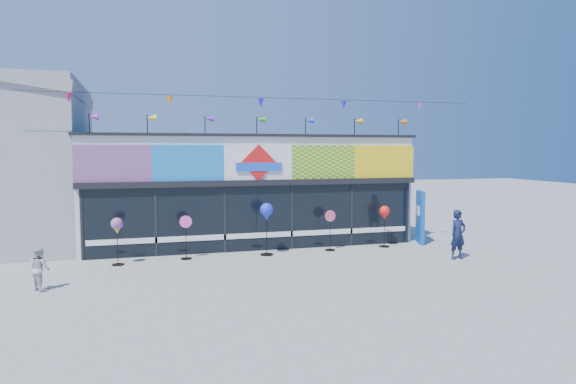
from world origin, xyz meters
name	(u,v)px	position (x,y,z in m)	size (l,w,h in m)	color
ground	(285,273)	(0.00, 0.00, 0.00)	(80.00, 80.00, 0.00)	gray
kite_shop	(245,188)	(0.00, 5.94, 2.05)	(16.00, 5.70, 5.31)	silver
blue_sign	(420,217)	(6.21, 3.14, 1.00)	(0.46, 0.99, 1.99)	#0B4AAD
spinner_0	(117,227)	(-4.68, 2.36, 1.18)	(0.37, 0.37, 1.47)	black
spinner_1	(186,236)	(-2.58, 2.68, 0.75)	(0.40, 0.36, 1.42)	black
spinner_2	(267,213)	(0.09, 2.59, 1.42)	(0.45, 0.45, 1.77)	black
spinner_3	(330,229)	(2.43, 2.75, 0.75)	(0.40, 0.36, 1.42)	black
spinner_4	(385,214)	(4.57, 2.83, 1.21)	(0.38, 0.38, 1.52)	black
adult_man	(458,235)	(5.90, 0.26, 0.80)	(0.59, 0.38, 1.61)	#121B38
child	(40,269)	(-6.44, -0.07, 0.56)	(0.54, 0.31, 1.11)	silver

